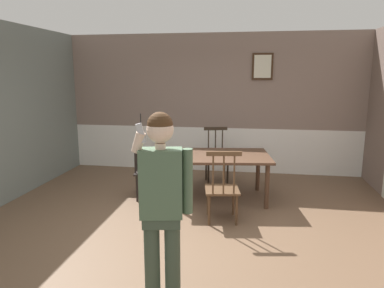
{
  "coord_description": "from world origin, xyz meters",
  "views": [
    {
      "loc": [
        0.77,
        -4.26,
        2.05
      ],
      "look_at": [
        0.17,
        -0.59,
        1.32
      ],
      "focal_mm": 33.08,
      "sensor_mm": 36.0,
      "label": 1
    }
  ],
  "objects_px": {
    "dining_table": "(219,159)",
    "chair_near_window": "(147,171)",
    "chair_at_table_head": "(216,157)",
    "chair_by_doorway": "(222,188)",
    "person_figure": "(162,198)"
  },
  "relations": [
    {
      "from": "chair_near_window",
      "to": "chair_by_doorway",
      "type": "height_order",
      "value": "chair_by_doorway"
    },
    {
      "from": "chair_at_table_head",
      "to": "person_figure",
      "type": "bearing_deg",
      "value": 74.56
    },
    {
      "from": "dining_table",
      "to": "chair_at_table_head",
      "type": "xyz_separation_m",
      "value": [
        -0.13,
        0.93,
        -0.18
      ]
    },
    {
      "from": "chair_near_window",
      "to": "chair_at_table_head",
      "type": "distance_m",
      "value": 1.52
    },
    {
      "from": "dining_table",
      "to": "chair_by_doorway",
      "type": "distance_m",
      "value": 0.95
    },
    {
      "from": "dining_table",
      "to": "chair_at_table_head",
      "type": "distance_m",
      "value": 0.95
    },
    {
      "from": "chair_near_window",
      "to": "chair_by_doorway",
      "type": "relative_size",
      "value": 0.9
    },
    {
      "from": "chair_by_doorway",
      "to": "person_figure",
      "type": "distance_m",
      "value": 2.03
    },
    {
      "from": "dining_table",
      "to": "chair_near_window",
      "type": "bearing_deg",
      "value": -172.3
    },
    {
      "from": "chair_near_window",
      "to": "chair_by_doorway",
      "type": "bearing_deg",
      "value": 50.72
    },
    {
      "from": "chair_at_table_head",
      "to": "dining_table",
      "type": "bearing_deg",
      "value": 84.31
    },
    {
      "from": "dining_table",
      "to": "chair_by_doorway",
      "type": "xyz_separation_m",
      "value": [
        0.13,
        -0.93,
        -0.18
      ]
    },
    {
      "from": "chair_at_table_head",
      "to": "chair_by_doorway",
      "type": "bearing_deg",
      "value": 84.22
    },
    {
      "from": "chair_by_doorway",
      "to": "chair_at_table_head",
      "type": "height_order",
      "value": "chair_by_doorway"
    },
    {
      "from": "chair_near_window",
      "to": "person_figure",
      "type": "relative_size",
      "value": 0.54
    }
  ]
}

